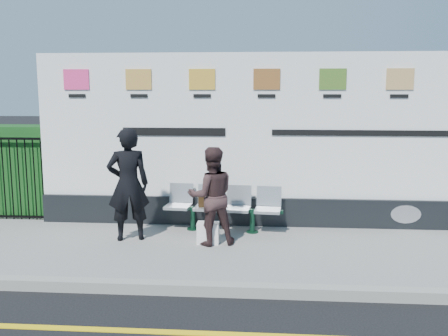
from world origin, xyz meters
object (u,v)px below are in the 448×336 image
at_px(bench, 222,219).
at_px(woman_left, 128,184).
at_px(woman_right, 211,196).
at_px(billboard, 266,152).

relative_size(bench, woman_left, 1.09).
bearing_deg(bench, woman_left, -152.38).
relative_size(bench, woman_right, 1.29).
distance_m(billboard, woman_right, 1.55).
xyz_separation_m(billboard, woman_right, (-0.83, -1.19, -0.54)).
bearing_deg(woman_left, bench, -175.67).
bearing_deg(woman_right, woman_left, -21.46).
xyz_separation_m(bench, woman_left, (-1.44, -0.59, 0.69)).
distance_m(billboard, woman_left, 2.45).
height_order(woman_left, woman_right, woman_left).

